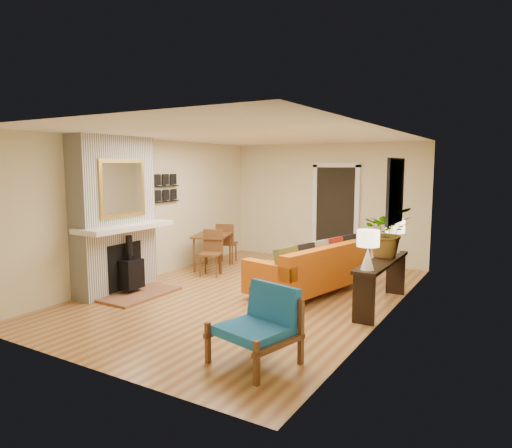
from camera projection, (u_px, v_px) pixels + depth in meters
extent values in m
plane|color=#B58445|center=(250.00, 294.00, 7.57)|extent=(6.50, 6.50, 0.00)
plane|color=white|center=(250.00, 135.00, 7.24)|extent=(6.50, 6.50, 0.00)
plane|color=beige|center=(326.00, 202.00, 10.18)|extent=(4.50, 0.00, 4.50)
plane|color=beige|center=(83.00, 246.00, 4.63)|extent=(4.50, 0.00, 4.50)
plane|color=beige|center=(148.00, 209.00, 8.55)|extent=(0.00, 6.50, 6.50)
plane|color=beige|center=(389.00, 225.00, 6.27)|extent=(0.00, 6.50, 6.50)
cube|color=black|center=(336.00, 214.00, 10.06)|extent=(0.88, 0.06, 2.10)
cube|color=white|center=(315.00, 213.00, 10.30)|extent=(0.10, 0.08, 2.18)
cube|color=white|center=(357.00, 216.00, 9.80)|extent=(0.10, 0.08, 2.18)
cube|color=white|center=(336.00, 165.00, 9.91)|extent=(1.08, 0.08, 0.10)
cube|color=black|center=(395.00, 191.00, 6.56)|extent=(0.04, 0.85, 0.95)
cube|color=slate|center=(394.00, 191.00, 6.58)|extent=(0.01, 0.70, 0.80)
cube|color=black|center=(162.00, 202.00, 8.81)|extent=(0.06, 0.95, 0.02)
cube|color=black|center=(161.00, 186.00, 8.77)|extent=(0.06, 0.95, 0.02)
cube|color=white|center=(113.00, 181.00, 7.52)|extent=(0.42, 1.50, 1.48)
cube|color=white|center=(116.00, 259.00, 7.68)|extent=(0.42, 1.50, 1.12)
cube|color=white|center=(125.00, 227.00, 7.48)|extent=(0.60, 1.68, 0.08)
cube|color=black|center=(125.00, 266.00, 7.59)|extent=(0.03, 0.72, 0.78)
cube|color=brown|center=(139.00, 294.00, 7.49)|extent=(0.75, 1.30, 0.04)
cube|color=black|center=(130.00, 274.00, 7.54)|extent=(0.30, 0.36, 0.48)
cylinder|color=black|center=(129.00, 248.00, 7.49)|extent=(0.10, 0.10, 0.40)
cube|color=gold|center=(123.00, 188.00, 7.42)|extent=(0.04, 0.95, 0.95)
cube|color=silver|center=(123.00, 188.00, 7.41)|extent=(0.01, 0.82, 0.82)
cylinder|color=silver|center=(252.00, 296.00, 7.26)|extent=(0.05, 0.05, 0.11)
cylinder|color=silver|center=(289.00, 306.00, 6.74)|extent=(0.05, 0.05, 0.11)
cylinder|color=silver|center=(325.00, 274.00, 8.72)|extent=(0.05, 0.05, 0.11)
cylinder|color=silver|center=(361.00, 281.00, 8.20)|extent=(0.05, 0.05, 0.11)
cube|color=#CB5F13|center=(310.00, 275.00, 7.70)|extent=(1.46, 2.45, 0.33)
cube|color=#CB5F13|center=(329.00, 258.00, 7.40)|extent=(0.72, 2.28, 0.38)
cube|color=#CB5F13|center=(268.00, 270.00, 6.91)|extent=(1.00, 0.41, 0.22)
cube|color=#CB5F13|center=(344.00, 251.00, 8.42)|extent=(1.00, 0.41, 0.22)
cube|color=brown|center=(287.00, 262.00, 6.87)|extent=(0.31, 0.47, 0.45)
cube|color=black|center=(305.00, 258.00, 7.18)|extent=(0.31, 0.47, 0.45)
cube|color=#9F9E9A|center=(321.00, 254.00, 7.49)|extent=(0.31, 0.47, 0.45)
cube|color=maroon|center=(334.00, 251.00, 7.77)|extent=(0.31, 0.47, 0.45)
cube|color=black|center=(348.00, 247.00, 8.08)|extent=(0.31, 0.47, 0.45)
cylinder|color=silver|center=(262.00, 287.00, 7.87)|extent=(0.05, 0.05, 0.06)
cylinder|color=silver|center=(297.00, 289.00, 7.78)|extent=(0.05, 0.05, 0.06)
cylinder|color=silver|center=(267.00, 279.00, 8.46)|extent=(0.05, 0.05, 0.06)
cylinder|color=silver|center=(299.00, 280.00, 8.36)|extent=(0.05, 0.05, 0.06)
cube|color=#CB5F13|center=(281.00, 273.00, 8.09)|extent=(0.95, 0.95, 0.31)
cube|color=brown|center=(231.00, 327.00, 5.13)|extent=(0.23, 0.76, 0.05)
cube|color=brown|center=(208.00, 343.00, 4.90)|extent=(0.06, 0.06, 0.45)
cube|color=brown|center=(252.00, 316.00, 5.36)|extent=(0.06, 0.06, 0.72)
cube|color=brown|center=(280.00, 345.00, 4.62)|extent=(0.23, 0.76, 0.05)
cube|color=brown|center=(257.00, 363.00, 4.39)|extent=(0.06, 0.06, 0.45)
cube|color=brown|center=(301.00, 332.00, 4.85)|extent=(0.06, 0.06, 0.72)
cube|color=blue|center=(254.00, 330.00, 4.87)|extent=(0.81, 0.78, 0.10)
cube|color=blue|center=(274.00, 302.00, 5.05)|extent=(0.70, 0.33, 0.42)
cube|color=brown|center=(213.00, 235.00, 9.36)|extent=(0.94, 1.11, 0.04)
cylinder|color=brown|center=(194.00, 256.00, 9.07)|extent=(0.05, 0.05, 0.68)
cylinder|color=brown|center=(220.00, 257.00, 8.96)|extent=(0.05, 0.05, 0.68)
cylinder|color=brown|center=(206.00, 248.00, 9.86)|extent=(0.05, 0.05, 0.68)
cylinder|color=brown|center=(230.00, 249.00, 9.75)|extent=(0.05, 0.05, 0.68)
cube|color=brown|center=(211.00, 254.00, 8.77)|extent=(0.51, 0.51, 0.04)
cube|color=brown|center=(213.00, 240.00, 8.93)|extent=(0.39, 0.17, 0.43)
cylinder|color=brown|center=(200.00, 267.00, 8.68)|extent=(0.04, 0.04, 0.42)
cylinder|color=brown|center=(216.00, 267.00, 8.61)|extent=(0.04, 0.04, 0.42)
cylinder|color=brown|center=(205.00, 263.00, 8.99)|extent=(0.04, 0.04, 0.42)
cylinder|color=brown|center=(221.00, 264.00, 8.93)|extent=(0.04, 0.04, 0.42)
cube|color=brown|center=(227.00, 243.00, 9.97)|extent=(0.51, 0.51, 0.04)
cube|color=brown|center=(225.00, 234.00, 9.75)|extent=(0.39, 0.17, 0.43)
cylinder|color=brown|center=(218.00, 254.00, 9.87)|extent=(0.04, 0.04, 0.42)
cylinder|color=brown|center=(232.00, 255.00, 9.81)|extent=(0.04, 0.04, 0.42)
cylinder|color=brown|center=(222.00, 252.00, 10.18)|extent=(0.04, 0.04, 0.42)
cylinder|color=brown|center=(236.00, 252.00, 10.12)|extent=(0.04, 0.04, 0.42)
cube|color=black|center=(382.00, 262.00, 6.76)|extent=(0.34, 1.85, 0.05)
cube|color=black|center=(364.00, 300.00, 6.08)|extent=(0.30, 0.04, 0.68)
cube|color=black|center=(395.00, 274.00, 7.53)|extent=(0.30, 0.04, 0.68)
cone|color=white|center=(368.00, 259.00, 6.11)|extent=(0.18, 0.18, 0.30)
cylinder|color=white|center=(368.00, 246.00, 6.09)|extent=(0.03, 0.03, 0.06)
cylinder|color=#FFEABF|center=(368.00, 238.00, 6.08)|extent=(0.30, 0.30, 0.22)
cone|color=white|center=(395.00, 243.00, 7.35)|extent=(0.18, 0.18, 0.30)
cylinder|color=white|center=(395.00, 232.00, 7.33)|extent=(0.03, 0.03, 0.06)
cylinder|color=#FFEABF|center=(395.00, 226.00, 7.31)|extent=(0.30, 0.30, 0.22)
imported|color=#1E5919|center=(387.00, 231.00, 6.94)|extent=(0.90, 0.85, 0.79)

